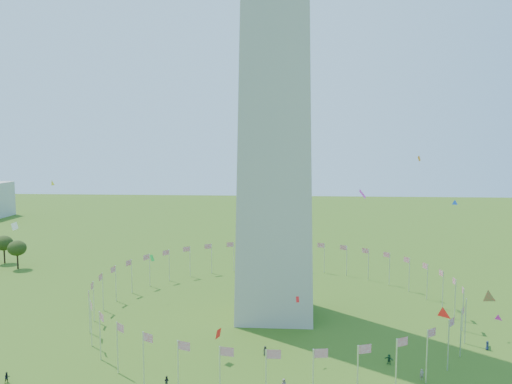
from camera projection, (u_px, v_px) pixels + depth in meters
flag_ring at (275, 296)px, 113.16m from camera, size 80.24×80.24×9.00m
kites_aloft at (370, 261)px, 81.87m from camera, size 99.74×75.46×33.99m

